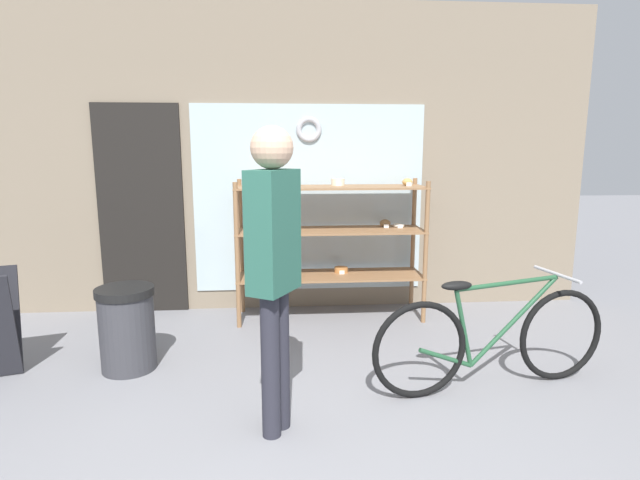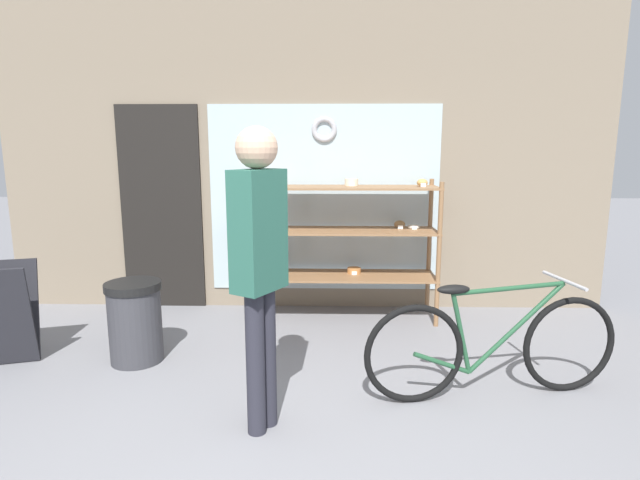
{
  "view_description": "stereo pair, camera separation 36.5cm",
  "coord_description": "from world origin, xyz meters",
  "px_view_note": "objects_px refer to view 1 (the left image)",
  "views": [
    {
      "loc": [
        -0.08,
        -2.13,
        1.66
      ],
      "look_at": [
        0.19,
        1.45,
        1.0
      ],
      "focal_mm": 28.0,
      "sensor_mm": 36.0,
      "label": 1
    },
    {
      "loc": [
        0.28,
        -2.14,
        1.66
      ],
      "look_at": [
        0.19,
        1.45,
        1.0
      ],
      "focal_mm": 28.0,
      "sensor_mm": 36.0,
      "label": 2
    }
  ],
  "objects_px": {
    "bicycle": "(492,339)",
    "trash_bin": "(127,325)",
    "pedestrian": "(274,256)",
    "display_case": "(330,235)"
  },
  "relations": [
    {
      "from": "display_case",
      "to": "pedestrian",
      "type": "relative_size",
      "value": 1.02
    },
    {
      "from": "bicycle",
      "to": "pedestrian",
      "type": "height_order",
      "value": "pedestrian"
    },
    {
      "from": "bicycle",
      "to": "pedestrian",
      "type": "xyz_separation_m",
      "value": [
        -1.49,
        -0.43,
        0.7
      ]
    },
    {
      "from": "pedestrian",
      "to": "trash_bin",
      "type": "xyz_separation_m",
      "value": [
        -1.13,
        0.95,
        -0.72
      ]
    },
    {
      "from": "display_case",
      "to": "bicycle",
      "type": "xyz_separation_m",
      "value": [
        0.98,
        -1.6,
        -0.47
      ]
    },
    {
      "from": "pedestrian",
      "to": "trash_bin",
      "type": "relative_size",
      "value": 2.78
    },
    {
      "from": "trash_bin",
      "to": "display_case",
      "type": "bearing_deg",
      "value": 33.32
    },
    {
      "from": "display_case",
      "to": "trash_bin",
      "type": "distance_m",
      "value": 2.03
    },
    {
      "from": "bicycle",
      "to": "trash_bin",
      "type": "relative_size",
      "value": 2.75
    },
    {
      "from": "bicycle",
      "to": "pedestrian",
      "type": "bearing_deg",
      "value": -173.74
    }
  ]
}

